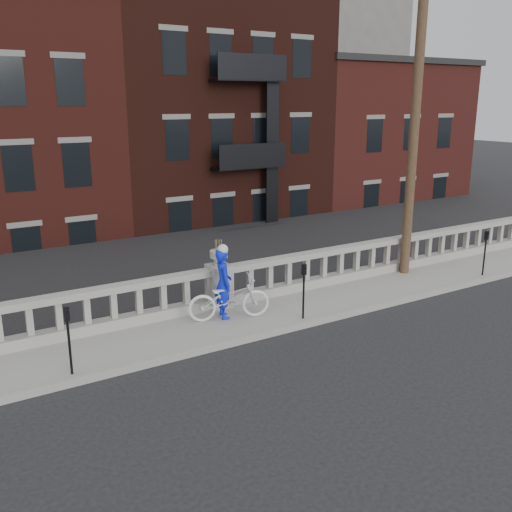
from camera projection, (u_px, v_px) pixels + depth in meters
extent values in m
plane|color=black|center=(313.00, 372.00, 11.36)|extent=(120.00, 120.00, 0.00)
cube|color=#9B9990|center=(238.00, 321.00, 13.80)|extent=(32.00, 2.20, 0.15)
cube|color=#9B9990|center=(220.00, 302.00, 14.52)|extent=(28.00, 0.34, 0.25)
cube|color=#9B9990|center=(219.00, 271.00, 14.30)|extent=(28.00, 0.34, 0.16)
cube|color=#9B9990|center=(219.00, 286.00, 14.41)|extent=(0.55, 0.55, 1.10)
cylinder|color=#9B9990|center=(219.00, 261.00, 14.24)|extent=(0.24, 0.24, 0.20)
cylinder|color=#9B9990|center=(219.00, 254.00, 14.19)|extent=(0.44, 0.44, 0.18)
cube|color=#605E59|center=(215.00, 391.00, 15.53)|extent=(36.00, 0.50, 5.15)
cube|color=black|center=(47.00, 282.00, 34.03)|extent=(80.00, 44.00, 0.50)
cube|color=#595651|center=(99.00, 369.00, 18.07)|extent=(16.00, 7.00, 4.00)
cube|color=#595651|center=(286.00, 115.00, 48.47)|extent=(14.00, 14.00, 18.00)
cube|color=#33130D|center=(176.00, 149.00, 30.03)|extent=(10.00, 14.00, 15.50)
cube|color=maroon|center=(324.00, 170.00, 35.57)|extent=(10.00, 14.00, 12.00)
cube|color=black|center=(327.00, 66.00, 33.93)|extent=(10.30, 14.30, 0.30)
cylinder|color=#422D1E|center=(416.00, 103.00, 16.09)|extent=(0.28, 0.28, 10.00)
cylinder|color=black|center=(70.00, 348.00, 10.81)|extent=(0.05, 0.05, 1.10)
cube|color=black|center=(67.00, 314.00, 10.63)|extent=(0.10, 0.08, 0.26)
cube|color=black|center=(67.00, 313.00, 10.59)|extent=(0.06, 0.01, 0.08)
cylinder|color=black|center=(303.00, 297.00, 13.60)|extent=(0.05, 0.05, 1.10)
cube|color=black|center=(304.00, 270.00, 13.42)|extent=(0.10, 0.08, 0.26)
cube|color=black|center=(305.00, 268.00, 13.37)|extent=(0.06, 0.01, 0.08)
cylinder|color=black|center=(484.00, 257.00, 16.99)|extent=(0.05, 0.05, 1.10)
cube|color=black|center=(487.00, 235.00, 16.81)|extent=(0.10, 0.08, 0.26)
cube|color=black|center=(488.00, 234.00, 16.76)|extent=(0.06, 0.01, 0.08)
imported|color=silver|center=(229.00, 298.00, 13.59)|extent=(2.10, 1.21, 1.04)
imported|color=#0E1ED4|center=(223.00, 283.00, 13.61)|extent=(0.54, 0.70, 1.71)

